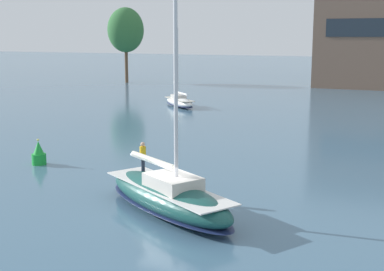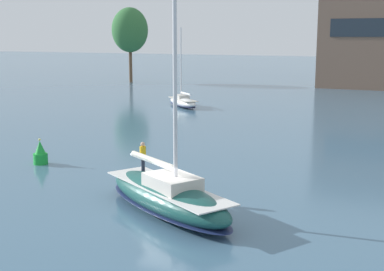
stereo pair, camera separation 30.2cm
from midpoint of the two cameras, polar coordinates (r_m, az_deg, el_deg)
name	(u,v)px [view 2 (the right image)]	position (r m, az deg, el deg)	size (l,w,h in m)	color
ground_plane	(167,212)	(27.08, -2.34, -8.20)	(400.00, 400.00, 0.00)	#42667F
tree_shore_left	(130,30)	(100.49, -6.56, 11.11)	(6.66, 6.66, 13.70)	brown
sailboat_main	(167,195)	(26.78, -2.33, -6.34)	(9.89, 7.36, 13.53)	#194C47
sailboat_moored_near_marina	(183,101)	(66.07, -0.87, 3.65)	(6.47, 6.23, 9.66)	white
channel_buoy	(40,154)	(38.11, -15.65, -1.92)	(0.98, 0.98, 1.79)	green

